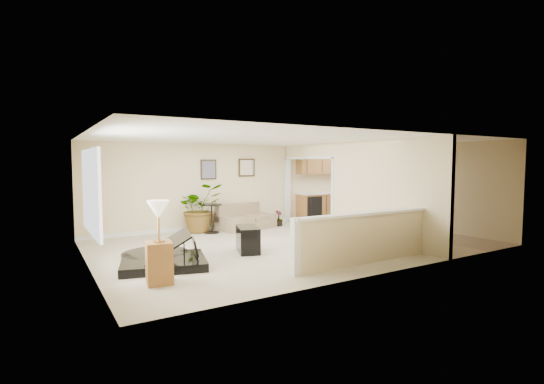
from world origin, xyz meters
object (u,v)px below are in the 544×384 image
piano_bench (248,239)px  small_plant (278,219)px  palm_plant (199,208)px  piano (159,234)px  loveseat (246,216)px  accent_table (212,215)px  lamp_stand (159,249)px

piano_bench → small_plant: size_ratio=1.71×
small_plant → palm_plant: bearing=174.2°
palm_plant → piano: bearing=-122.6°
piano → piano_bench: (1.96, 0.13, -0.32)m
piano → small_plant: size_ratio=4.18×
piano → loveseat: 4.42m
piano_bench → accent_table: accent_table is taller
piano → small_plant: 5.24m
piano_bench → lamp_stand: size_ratio=0.62×
piano → accent_table: size_ratio=2.51×
piano → small_plant: piano is taller
piano_bench → loveseat: size_ratio=0.43×
small_plant → piano: bearing=-147.6°
piano → lamp_stand: bearing=-90.9°
piano → lamp_stand: size_ratio=1.51×
loveseat → palm_plant: (-1.38, 0.16, 0.31)m
piano → accent_table: 3.46m
piano_bench → small_plant: (2.46, 2.67, -0.07)m
small_plant → accent_table: bearing=-177.3°
accent_table → palm_plant: (-0.22, 0.36, 0.15)m
palm_plant → small_plant: size_ratio=2.82×
piano → loveseat: piano is taller
lamp_stand → piano: bearing=74.7°
small_plant → lamp_stand: (-4.73, -3.95, 0.36)m
lamp_stand → accent_table: bearing=57.1°
loveseat → piano_bench: bearing=-134.6°
loveseat → small_plant: loveseat is taller
loveseat → accent_table: loveseat is taller
piano → palm_plant: bearing=71.8°
palm_plant → piano_bench: bearing=-90.0°
piano_bench → loveseat: loveseat is taller
accent_table → lamp_stand: bearing=-122.9°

